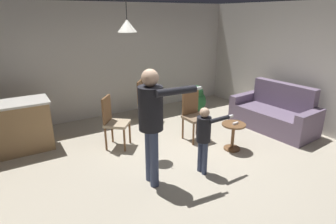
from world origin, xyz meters
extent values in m
plane|color=#B2A893|center=(0.00, 0.00, 0.00)|extent=(7.68, 7.68, 0.00)
cube|color=beige|center=(0.00, 3.20, 1.35)|extent=(6.40, 0.10, 2.70)
cube|color=beige|center=(3.20, 0.00, 1.35)|extent=(0.10, 6.40, 2.70)
cube|color=slate|center=(2.47, 0.38, 0.23)|extent=(0.97, 1.51, 0.45)
cube|color=slate|center=(2.79, 0.41, 0.73)|extent=(0.32, 1.45, 0.55)
cube|color=slate|center=(2.54, -0.43, 0.32)|extent=(0.86, 0.25, 0.63)
cube|color=slate|center=(2.40, 1.19, 0.32)|extent=(0.86, 0.25, 0.63)
cylinder|color=brown|center=(2.86, -0.39, 0.03)|extent=(0.05, 0.05, 0.06)
cylinder|color=brown|center=(2.73, 1.21, 0.03)|extent=(0.05, 0.05, 0.06)
cylinder|color=brown|center=(2.21, -0.44, 0.03)|extent=(0.05, 0.05, 0.06)
cylinder|color=brown|center=(2.08, 1.15, 0.03)|extent=(0.05, 0.05, 0.06)
cube|color=#99754C|center=(-2.45, 2.12, 0.45)|extent=(1.20, 0.60, 0.91)
cube|color=beige|center=(-2.45, 2.12, 0.93)|extent=(1.26, 0.66, 0.04)
cylinder|color=brown|center=(1.02, 0.10, 0.51)|extent=(0.44, 0.44, 0.03)
cylinder|color=brown|center=(1.02, 0.10, 0.24)|extent=(0.06, 0.06, 0.49)
cylinder|color=brown|center=(1.02, 0.10, 0.01)|extent=(0.31, 0.31, 0.03)
cylinder|color=#384260|center=(-0.78, 0.00, 0.44)|extent=(0.13, 0.13, 0.88)
cylinder|color=#384260|center=(-0.80, -0.18, 0.44)|extent=(0.13, 0.13, 0.88)
cylinder|color=black|center=(-0.79, -0.09, 1.20)|extent=(0.35, 0.35, 0.63)
sphere|color=#D8AD8C|center=(-0.79, -0.09, 1.63)|extent=(0.24, 0.24, 0.24)
cylinder|color=black|center=(-0.77, 0.11, 1.16)|extent=(0.10, 0.10, 0.59)
cylinder|color=black|center=(-0.52, -0.32, 1.46)|extent=(0.60, 0.16, 0.10)
cube|color=white|center=(-0.19, -0.35, 1.46)|extent=(0.13, 0.05, 0.04)
cylinder|color=#384260|center=(0.03, -0.19, 0.28)|extent=(0.08, 0.08, 0.56)
cylinder|color=#384260|center=(0.03, -0.31, 0.28)|extent=(0.08, 0.08, 0.56)
cylinder|color=black|center=(0.03, -0.25, 0.76)|extent=(0.22, 0.22, 0.40)
sphere|color=#D8AD8C|center=(0.03, -0.25, 1.03)|extent=(0.15, 0.15, 0.15)
cylinder|color=black|center=(0.03, -0.12, 0.74)|extent=(0.07, 0.07, 0.37)
cylinder|color=black|center=(0.22, -0.38, 0.93)|extent=(0.38, 0.08, 0.07)
cube|color=white|center=(0.44, -0.37, 0.93)|extent=(0.13, 0.04, 0.04)
cylinder|color=brown|center=(0.29, 2.41, 0.23)|extent=(0.04, 0.04, 0.45)
cylinder|color=brown|center=(0.05, 2.13, 0.23)|extent=(0.04, 0.04, 0.45)
cylinder|color=brown|center=(0.56, 2.18, 0.23)|extent=(0.04, 0.04, 0.45)
cylinder|color=brown|center=(0.33, 1.90, 0.23)|extent=(0.04, 0.04, 0.45)
cube|color=tan|center=(0.31, 2.16, 0.47)|extent=(0.59, 0.59, 0.05)
cube|color=brown|center=(0.16, 2.28, 0.75)|extent=(0.27, 0.31, 0.50)
cylinder|color=brown|center=(-0.80, 1.58, 0.23)|extent=(0.04, 0.04, 0.45)
cylinder|color=brown|center=(-1.03, 1.30, 0.23)|extent=(0.04, 0.04, 0.45)
cylinder|color=brown|center=(-0.53, 1.35, 0.23)|extent=(0.04, 0.04, 0.45)
cylinder|color=brown|center=(-0.75, 1.07, 0.23)|extent=(0.04, 0.04, 0.45)
cube|color=tan|center=(-0.78, 1.32, 0.47)|extent=(0.59, 0.59, 0.05)
cube|color=brown|center=(-0.93, 1.44, 0.75)|extent=(0.27, 0.32, 0.50)
cylinder|color=brown|center=(0.85, 1.00, 0.23)|extent=(0.04, 0.04, 0.45)
cylinder|color=brown|center=(0.49, 0.99, 0.23)|extent=(0.04, 0.04, 0.45)
cylinder|color=brown|center=(0.86, 0.64, 0.23)|extent=(0.04, 0.04, 0.45)
cylinder|color=brown|center=(0.50, 0.63, 0.23)|extent=(0.04, 0.04, 0.45)
cube|color=#7F664C|center=(0.68, 0.81, 0.47)|extent=(0.43, 0.43, 0.05)
cube|color=brown|center=(0.67, 1.00, 0.75)|extent=(0.38, 0.05, 0.50)
cylinder|color=#4C4742|center=(1.41, 1.83, 0.12)|extent=(0.32, 0.32, 0.25)
sphere|color=#235B2D|center=(1.41, 1.83, 0.44)|extent=(0.54, 0.54, 0.54)
sphere|color=#235B2D|center=(1.41, 1.83, 0.63)|extent=(0.41, 0.41, 0.41)
cube|color=white|center=(1.03, 0.07, 0.54)|extent=(0.13, 0.05, 0.04)
cone|color=silver|center=(-0.60, 1.06, 2.25)|extent=(0.32, 0.32, 0.20)
cylinder|color=black|center=(-0.60, 1.06, 2.52)|extent=(0.01, 0.01, 0.36)
camera|label=1|loc=(-2.47, -3.33, 2.44)|focal=29.63mm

